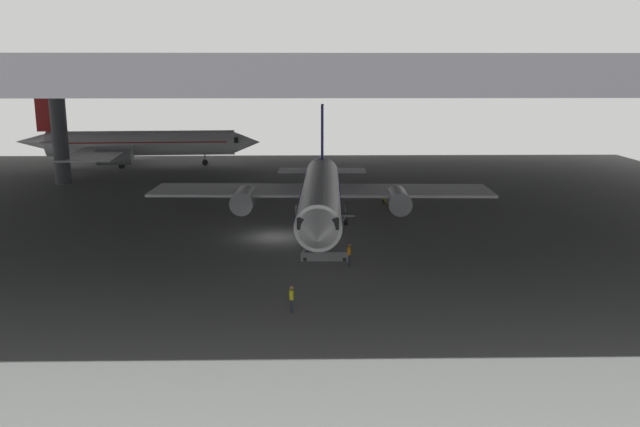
# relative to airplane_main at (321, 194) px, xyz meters

# --- Properties ---
(ground_plane) EXTENTS (110.00, 110.00, 0.00)m
(ground_plane) POSITION_rel_airplane_main_xyz_m (-3.94, -2.61, -3.26)
(ground_plane) COLOR slate
(hangar_structure) EXTENTS (121.00, 99.00, 14.28)m
(hangar_structure) POSITION_rel_airplane_main_xyz_m (-4.03, 11.16, 10.39)
(hangar_structure) COLOR #4C4F54
(hangar_structure) RESTS_ON ground_plane
(airplane_main) EXTENTS (31.54, 32.74, 10.43)m
(airplane_main) POSITION_rel_airplane_main_xyz_m (0.00, 0.00, 0.00)
(airplane_main) COLOR white
(airplane_main) RESTS_ON ground_plane
(boarding_stairs) EXTENTS (4.03, 1.63, 4.44)m
(boarding_stairs) POSITION_rel_airplane_main_xyz_m (0.18, -9.15, -2.54)
(boarding_stairs) COLOR slate
(boarding_stairs) RESTS_ON ground_plane
(crew_worker_near_nose) EXTENTS (0.25, 0.55, 1.64)m
(crew_worker_near_nose) POSITION_rel_airplane_main_xyz_m (-2.13, -20.31, -2.32)
(crew_worker_near_nose) COLOR #232838
(crew_worker_near_nose) RESTS_ON ground_plane
(crew_worker_by_stairs) EXTENTS (0.25, 0.55, 1.71)m
(crew_worker_by_stairs) POSITION_rel_airplane_main_xyz_m (1.81, -11.09, -2.28)
(crew_worker_by_stairs) COLOR #232838
(crew_worker_by_stairs) RESTS_ON ground_plane
(airplane_distant) EXTENTS (35.53, 34.33, 11.16)m
(airplane_distant) POSITION_rel_airplane_main_xyz_m (-26.14, 40.17, 0.14)
(airplane_distant) COLOR white
(airplane_distant) RESTS_ON ground_plane
(baggage_tug) EXTENTS (1.78, 2.44, 0.90)m
(baggage_tug) POSITION_rel_airplane_main_xyz_m (7.74, 11.09, -2.73)
(baggage_tug) COLOR yellow
(baggage_tug) RESTS_ON ground_plane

